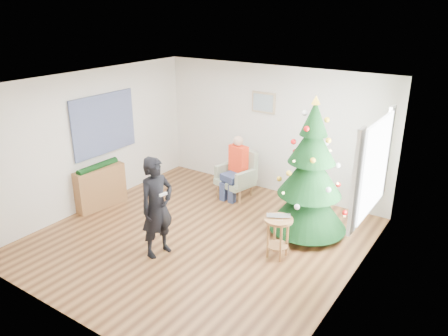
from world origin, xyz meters
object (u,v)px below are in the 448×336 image
Objects in this scene: christmas_tree at (310,175)px; standing_man at (157,207)px; armchair at (237,180)px; stool at (278,237)px; console at (100,187)px.

standing_man is at bearing -131.38° from christmas_tree.
armchair is 2.58m from standing_man.
console reaches higher than stool.
stool is at bearing 13.03° from console.
armchair is (-1.82, 0.64, -0.73)m from christmas_tree.
armchair is at bearing 137.65° from stool.
christmas_tree is 2.40× the size of console.
stool is 0.66× the size of console.
standing_man reaches higher than console.
standing_man is at bearing -8.90° from console.
console is (-2.08, 0.65, -0.40)m from standing_man.
console is at bearing -161.67° from christmas_tree.
christmas_tree reaches higher than armchair.
stool is at bearing -28.43° from armchair.
armchair is at bearing 160.62° from christmas_tree.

